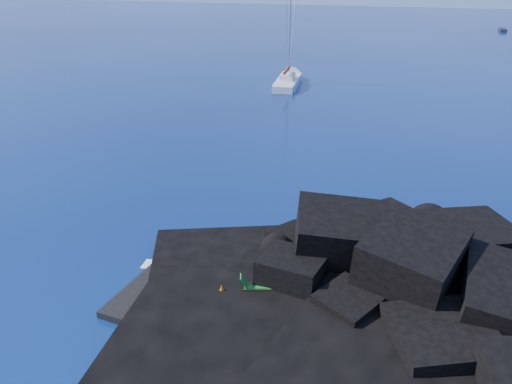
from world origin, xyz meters
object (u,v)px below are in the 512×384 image
at_px(deck_chair, 258,283).
at_px(sailboat, 288,86).
at_px(sunbather, 165,299).
at_px(distant_boat_a, 502,31).
at_px(marker_cone, 222,290).

bearing_deg(deck_chair, sailboat, 84.73).
relative_size(deck_chair, sunbather, 0.93).
bearing_deg(distant_boat_a, sailboat, -115.69).
height_order(deck_chair, distant_boat_a, deck_chair).
xyz_separation_m(sailboat, deck_chair, (10.02, -46.63, 0.86)).
relative_size(sailboat, distant_boat_a, 2.93).
bearing_deg(deck_chair, sunbather, -170.67).
xyz_separation_m(sunbather, marker_cone, (2.35, 1.27, 0.13)).
bearing_deg(sunbather, distant_boat_a, 64.08).
height_order(sunbather, distant_boat_a, sunbather).
bearing_deg(marker_cone, sailboat, 100.10).
bearing_deg(sunbather, deck_chair, 14.35).
bearing_deg(sailboat, deck_chair, -83.77).
distance_m(sailboat, distant_boat_a, 84.23).
height_order(sailboat, sunbather, sailboat).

